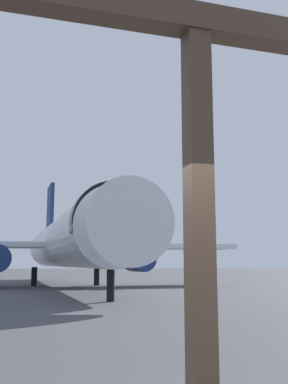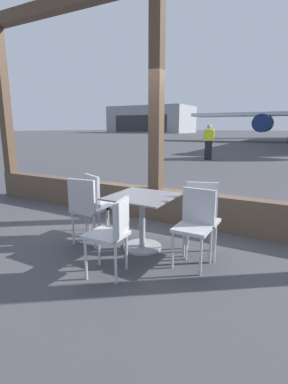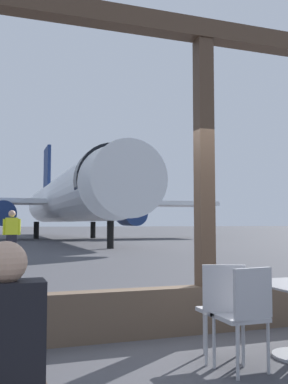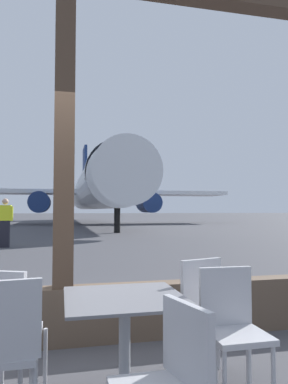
# 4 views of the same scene
# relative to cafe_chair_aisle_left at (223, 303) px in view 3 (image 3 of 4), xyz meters

# --- Properties ---
(ground_plane) EXTENTS (220.00, 220.00, 0.00)m
(ground_plane) POSITION_rel_cafe_chair_aisle_left_xyz_m (0.38, 41.13, -0.56)
(ground_plane) COLOR #424247
(window_frame) EXTENTS (7.88, 0.24, 3.92)m
(window_frame) POSITION_rel_cafe_chair_aisle_left_xyz_m (0.38, 1.13, 0.89)
(window_frame) COLOR brown
(window_frame) RESTS_ON ground
(cafe_chair_aisle_left) EXTENTS (0.50, 0.50, 0.94)m
(cafe_chair_aisle_left) POSITION_rel_cafe_chair_aisle_left_xyz_m (0.00, 0.00, 0.00)
(cafe_chair_aisle_left) COLOR #B2B2B7
(cafe_chair_aisle_left) RESTS_ON ground
(cafe_chair_aisle_right) EXTENTS (0.43, 0.43, 0.94)m
(cafe_chair_aisle_right) POSITION_rel_cafe_chair_aisle_left_xyz_m (0.04, -0.33, 0.00)
(cafe_chair_aisle_right) COLOR #B2B2B7
(cafe_chair_aisle_right) RESTS_ON ground
(airplane) EXTENTS (26.21, 35.76, 10.23)m
(airplane) POSITION_rel_cafe_chair_aisle_left_xyz_m (3.56, 32.15, 2.76)
(airplane) COLOR silver
(airplane) RESTS_ON ground
(ground_crew_worker) EXTENTS (0.55, 0.22, 1.74)m
(ground_crew_worker) POSITION_rel_cafe_chair_aisle_left_xyz_m (-1.58, 10.96, 0.34)
(ground_crew_worker) COLOR black
(ground_crew_worker) RESTS_ON ground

